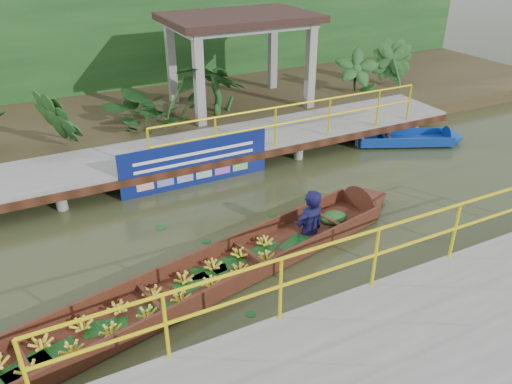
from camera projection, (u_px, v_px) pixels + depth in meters
name	position (u px, v px, depth m)	size (l,w,h in m)	color
ground	(239.00, 236.00, 9.97)	(80.00, 80.00, 0.00)	#30371B
land_strip	(139.00, 114.00, 15.77)	(30.00, 8.00, 0.45)	#352A1A
far_dock	(182.00, 152.00, 12.45)	(16.00, 2.06, 1.66)	slate
near_dock	(433.00, 347.00, 6.92)	(18.00, 2.40, 1.73)	slate
pavilion	(239.00, 27.00, 14.80)	(4.40, 3.00, 3.00)	slate
foliage_backdrop	(113.00, 42.00, 16.90)	(30.00, 0.80, 4.00)	#143E18
vendor_boat	(222.00, 264.00, 8.66)	(9.83, 2.98, 2.28)	#39160F
moored_blue_boat	(429.00, 139.00, 14.14)	(3.11, 1.97, 0.73)	navy
blue_banner	(196.00, 163.00, 11.68)	(3.63, 0.04, 1.13)	navy
tropical_plants	(220.00, 90.00, 14.26)	(14.42, 1.42, 1.78)	#143E18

